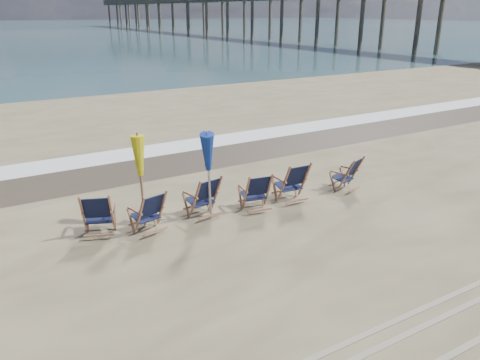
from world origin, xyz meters
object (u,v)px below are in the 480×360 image
at_px(beach_chair_0, 112,214).
at_px(beach_chair_2, 217,194).
at_px(beach_chair_3, 269,191).
at_px(umbrella_yellow, 140,161).
at_px(fishing_pier, 220,9).
at_px(beach_chair_4, 305,181).
at_px(beach_chair_1, 162,209).
at_px(umbrella_blue, 208,153).
at_px(beach_chair_5, 356,172).

height_order(beach_chair_0, beach_chair_2, beach_chair_2).
distance_m(beach_chair_3, umbrella_yellow, 2.99).
height_order(beach_chair_0, fishing_pier, fishing_pier).
height_order(beach_chair_4, fishing_pier, fishing_pier).
distance_m(beach_chair_2, beach_chair_4, 2.25).
bearing_deg(fishing_pier, beach_chair_0, -119.73).
distance_m(beach_chair_1, beach_chair_4, 3.57).
bearing_deg(beach_chair_4, beach_chair_2, -6.63).
bearing_deg(beach_chair_0, fishing_pier, -98.43).
distance_m(beach_chair_0, beach_chair_4, 4.59).
xyz_separation_m(beach_chair_1, beach_chair_3, (2.48, -0.28, 0.01)).
bearing_deg(beach_chair_4, umbrella_blue, -1.76).
bearing_deg(umbrella_yellow, beach_chair_2, -11.79).
height_order(beach_chair_2, beach_chair_5, beach_chair_2).
distance_m(beach_chair_3, beach_chair_4, 1.09).
bearing_deg(umbrella_blue, fishing_pier, 61.64).
height_order(umbrella_yellow, umbrella_blue, umbrella_blue).
bearing_deg(umbrella_blue, beach_chair_2, 32.85).
bearing_deg(beach_chair_2, beach_chair_5, 166.17).
xyz_separation_m(beach_chair_4, umbrella_yellow, (-3.83, 0.68, 0.92)).
relative_size(beach_chair_2, fishing_pier, 0.01).
bearing_deg(beach_chair_4, beach_chair_1, -1.55).
relative_size(beach_chair_2, umbrella_blue, 0.49).
distance_m(umbrella_yellow, umbrella_blue, 1.43).
xyz_separation_m(beach_chair_5, umbrella_blue, (-4.15, 0.19, 1.09)).
height_order(beach_chair_0, umbrella_blue, umbrella_blue).
relative_size(beach_chair_2, beach_chair_4, 0.96).
xyz_separation_m(beach_chair_0, beach_chair_3, (3.48, -0.51, -0.01)).
bearing_deg(beach_chair_3, umbrella_yellow, -4.78).
bearing_deg(beach_chair_5, beach_chair_3, -17.88).
xyz_separation_m(umbrella_blue, fishing_pier, (38.64, 71.57, 3.09)).
height_order(beach_chair_2, beach_chair_4, beach_chair_4).
relative_size(beach_chair_0, beach_chair_5, 1.07).
distance_m(beach_chair_4, beach_chair_5, 1.66).
bearing_deg(beach_chair_4, umbrella_yellow, -7.86).
xyz_separation_m(beach_chair_3, umbrella_blue, (-1.40, 0.22, 1.07)).
bearing_deg(umbrella_yellow, beach_chair_0, -163.62).
bearing_deg(beach_chair_0, beach_chair_4, -164.51).
distance_m(beach_chair_2, fishing_pier, 81.16).
relative_size(beach_chair_3, umbrella_blue, 0.47).
bearing_deg(umbrella_yellow, beach_chair_3, -14.88).
height_order(beach_chair_2, umbrella_blue, umbrella_blue).
height_order(beach_chair_0, beach_chair_4, beach_chair_4).
distance_m(beach_chair_2, umbrella_yellow, 1.89).
relative_size(beach_chair_3, umbrella_yellow, 0.50).
relative_size(beach_chair_4, beach_chair_5, 1.13).
bearing_deg(beach_chair_1, beach_chair_3, 160.61).
distance_m(beach_chair_3, fishing_pier, 80.98).
bearing_deg(fishing_pier, beach_chair_1, -119.05).
relative_size(beach_chair_0, beach_chair_2, 0.99).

